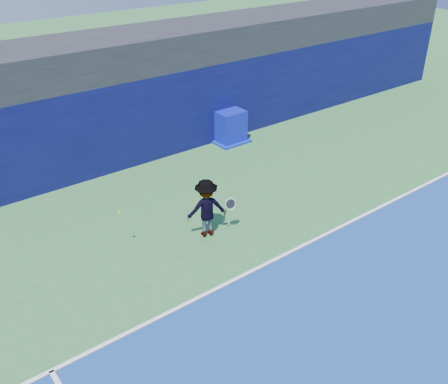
# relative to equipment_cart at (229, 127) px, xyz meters

# --- Properties ---
(ground) EXTENTS (80.00, 80.00, 0.00)m
(ground) POSITION_rel_equipment_cart_xyz_m (-4.66, -9.79, -0.57)
(ground) COLOR #316E37
(ground) RESTS_ON ground
(baseline) EXTENTS (24.00, 0.10, 0.01)m
(baseline) POSITION_rel_equipment_cart_xyz_m (-4.66, -6.79, -0.56)
(baseline) COLOR white
(baseline) RESTS_ON ground
(stadium_band) EXTENTS (36.00, 3.00, 1.20)m
(stadium_band) POSITION_rel_equipment_cart_xyz_m (-4.66, 1.71, 3.03)
(stadium_band) COLOR black
(stadium_band) RESTS_ON back_wall_assembly
(back_wall_assembly) EXTENTS (36.00, 1.03, 3.00)m
(back_wall_assembly) POSITION_rel_equipment_cart_xyz_m (-4.66, 0.71, 0.93)
(back_wall_assembly) COLOR #0B0C3E
(back_wall_assembly) RESTS_ON ground
(equipment_cart) EXTENTS (1.32, 1.32, 1.26)m
(equipment_cart) POSITION_rel_equipment_cart_xyz_m (0.00, 0.00, 0.00)
(equipment_cart) COLOR #0B119E
(equipment_cart) RESTS_ON ground
(tennis_player) EXTENTS (1.36, 0.93, 1.68)m
(tennis_player) POSITION_rel_equipment_cart_xyz_m (-4.49, -4.78, 0.27)
(tennis_player) COLOR silver
(tennis_player) RESTS_ON ground
(tennis_ball) EXTENTS (0.07, 0.07, 0.07)m
(tennis_ball) POSITION_rel_equipment_cart_xyz_m (-6.66, -4.05, 0.58)
(tennis_ball) COLOR #A5D117
(tennis_ball) RESTS_ON ground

